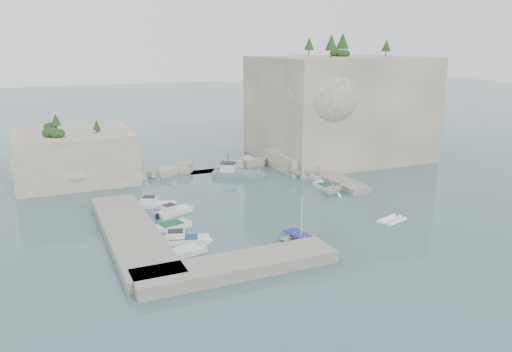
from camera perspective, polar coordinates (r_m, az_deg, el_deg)
name	(u,v)px	position (r m, az deg, el deg)	size (l,w,h in m)	color
ground	(277,213)	(58.43, 2.40, -4.23)	(400.00, 400.00, 0.00)	#466669
cliff_east	(338,108)	(87.32, 9.37, 7.72)	(26.00, 22.00, 17.00)	beige
cliff_terrace	(300,160)	(79.25, 5.06, 1.81)	(8.00, 10.00, 2.50)	beige
outcrop_west	(75,156)	(76.14, -19.98, 2.15)	(16.00, 14.00, 7.00)	beige
quay_west	(131,233)	(52.40, -14.09, -6.36)	(5.00, 24.00, 1.10)	#9E9689
quay_south	(238,266)	(43.84, -2.12, -10.22)	(18.00, 4.00, 1.10)	#9E9689
ledge_east	(330,177)	(73.04, 8.42, -0.12)	(3.00, 16.00, 0.80)	#9E9689
breakwater	(208,167)	(77.43, -5.51, 1.07)	(28.00, 3.00, 1.40)	beige
motorboat_a	(156,207)	(61.65, -11.41, -3.49)	(5.37, 1.60, 1.40)	white
motorboat_b	(174,214)	(58.78, -9.34, -4.31)	(4.89, 1.60, 1.40)	silver
motorboat_c	(172,228)	(54.37, -9.63, -5.94)	(4.63, 1.68, 0.70)	silver
motorboat_d	(184,243)	(50.46, -8.26, -7.56)	(5.57, 1.66, 1.40)	white
motorboat_e	(187,254)	(47.96, -7.95, -8.78)	(4.02, 1.64, 0.70)	white
rowboat	(301,240)	(50.79, 5.18, -7.31)	(3.26, 4.56, 0.94)	white
inflatable_dinghy	(391,222)	(57.54, 15.21, -5.08)	(3.50, 1.70, 0.44)	white
tender_east_a	(332,194)	(66.16, 8.65, -2.08)	(3.26, 3.78, 1.99)	white
tender_east_b	(326,189)	(68.48, 7.95, -1.47)	(4.71, 1.60, 0.70)	silver
tender_east_c	(313,178)	(73.96, 6.49, -0.18)	(4.57, 1.48, 0.70)	silver
tender_east_d	(304,177)	(74.09, 5.49, -0.13)	(1.85, 4.90, 1.89)	silver
work_boat	(238,177)	(74.10, -2.07, -0.07)	(8.08, 2.39, 2.20)	slate
rowboat_mast	(302,216)	(49.87, 5.25, -4.57)	(0.10, 0.10, 4.20)	white
vegetation	(309,51)	(85.15, 6.11, 14.02)	(53.48, 13.88, 13.40)	#1E4219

